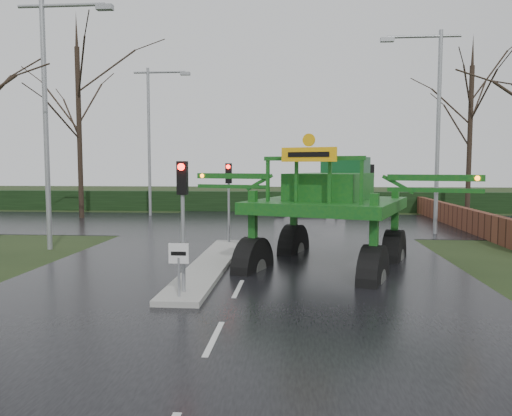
# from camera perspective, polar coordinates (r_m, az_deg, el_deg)

# --- Properties ---
(ground) EXTENTS (140.00, 140.00, 0.00)m
(ground) POSITION_cam_1_polar(r_m,az_deg,el_deg) (13.98, -2.04, -9.28)
(ground) COLOR black
(ground) RESTS_ON ground
(road_main) EXTENTS (14.00, 80.00, 0.02)m
(road_main) POSITION_cam_1_polar(r_m,az_deg,el_deg) (23.76, 0.84, -3.42)
(road_main) COLOR black
(road_main) RESTS_ON ground
(road_cross) EXTENTS (80.00, 12.00, 0.02)m
(road_cross) POSITION_cam_1_polar(r_m,az_deg,el_deg) (29.70, 1.64, -1.77)
(road_cross) COLOR black
(road_cross) RESTS_ON ground
(median_island) EXTENTS (1.20, 10.00, 0.16)m
(median_island) POSITION_cam_1_polar(r_m,az_deg,el_deg) (17.04, -5.20, -6.43)
(median_island) COLOR gray
(median_island) RESTS_ON ground
(hedge_row) EXTENTS (44.00, 0.90, 1.50)m
(hedge_row) POSITION_cam_1_polar(r_m,az_deg,el_deg) (37.59, 2.31, 0.74)
(hedge_row) COLOR black
(hedge_row) RESTS_ON ground
(brick_wall) EXTENTS (0.40, 20.00, 1.20)m
(brick_wall) POSITION_cam_1_polar(r_m,az_deg,el_deg) (30.90, 21.48, -0.74)
(brick_wall) COLOR #592D1E
(brick_wall) RESTS_ON ground
(keep_left_sign) EXTENTS (0.50, 0.07, 1.35)m
(keep_left_sign) POSITION_cam_1_polar(r_m,az_deg,el_deg) (12.53, -8.82, -6.02)
(keep_left_sign) COLOR gray
(keep_left_sign) RESTS_ON ground
(traffic_signal_near) EXTENTS (0.26, 0.33, 3.52)m
(traffic_signal_near) POSITION_cam_1_polar(r_m,az_deg,el_deg) (12.81, -8.39, 1.13)
(traffic_signal_near) COLOR gray
(traffic_signal_near) RESTS_ON ground
(traffic_signal_mid) EXTENTS (0.26, 0.33, 3.52)m
(traffic_signal_mid) POSITION_cam_1_polar(r_m,az_deg,el_deg) (21.17, -3.14, 2.60)
(traffic_signal_mid) COLOR gray
(traffic_signal_mid) RESTS_ON ground
(traffic_signal_far) EXTENTS (0.26, 0.33, 3.52)m
(traffic_signal_far) POSITION_cam_1_polar(r_m,az_deg,el_deg) (33.83, 13.11, 3.30)
(traffic_signal_far) COLOR gray
(traffic_signal_far) RESTS_ON ground
(street_light_left_near) EXTENTS (3.85, 0.30, 10.00)m
(street_light_left_near) POSITION_cam_1_polar(r_m,az_deg,el_deg) (21.95, -22.26, 11.22)
(street_light_left_near) COLOR gray
(street_light_left_near) RESTS_ON ground
(street_light_right) EXTENTS (3.85, 0.30, 10.00)m
(street_light_right) POSITION_cam_1_polar(r_m,az_deg,el_deg) (26.42, 19.49, 10.15)
(street_light_right) COLOR gray
(street_light_right) RESTS_ON ground
(street_light_left_far) EXTENTS (3.85, 0.30, 10.00)m
(street_light_left_far) POSITION_cam_1_polar(r_m,az_deg,el_deg) (34.97, -11.67, 8.94)
(street_light_left_far) COLOR gray
(street_light_left_far) RESTS_ON ground
(tree_left_far) EXTENTS (7.70, 7.70, 13.26)m
(tree_left_far) POSITION_cam_1_polar(r_m,az_deg,el_deg) (34.69, -19.62, 10.72)
(tree_left_far) COLOR black
(tree_left_far) RESTS_ON ground
(tree_right_far) EXTENTS (7.00, 7.00, 12.05)m
(tree_right_far) POSITION_cam_1_polar(r_m,az_deg,el_deg) (36.42, 23.30, 9.28)
(tree_right_far) COLOR black
(tree_right_far) RESTS_ON ground
(crop_sprayer) EXTENTS (9.30, 7.24, 5.47)m
(crop_sprayer) POSITION_cam_1_polar(r_m,az_deg,el_deg) (16.38, 0.01, 1.96)
(crop_sprayer) COLOR black
(crop_sprayer) RESTS_ON ground
(white_sedan) EXTENTS (4.83, 1.78, 1.58)m
(white_sedan) POSITION_cam_1_polar(r_m,az_deg,el_deg) (34.31, 6.15, -0.92)
(white_sedan) COLOR white
(white_sedan) RESTS_ON ground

